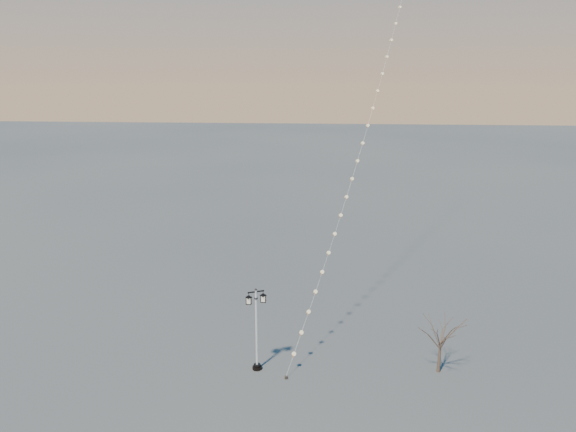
# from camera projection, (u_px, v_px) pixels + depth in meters

# --- Properties ---
(ground) EXTENTS (300.00, 300.00, 0.00)m
(ground) POSITION_uv_depth(u_px,v_px,m) (293.00, 377.00, 33.69)
(ground) COLOR #474947
(ground) RESTS_ON ground
(street_lamp) EXTENTS (1.30, 0.83, 5.41)m
(street_lamp) POSITION_uv_depth(u_px,v_px,m) (256.00, 325.00, 33.78)
(street_lamp) COLOR black
(street_lamp) RESTS_ON ground
(bare_tree) EXTENTS (2.19, 2.19, 3.63)m
(bare_tree) POSITION_uv_depth(u_px,v_px,m) (441.00, 335.00, 33.61)
(bare_tree) COLOR brown
(bare_tree) RESTS_ON ground
(kite_train) EXTENTS (12.37, 31.24, 36.46)m
(kite_train) POSITION_uv_depth(u_px,v_px,m) (377.00, 68.00, 43.01)
(kite_train) COLOR #2D231A
(kite_train) RESTS_ON ground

